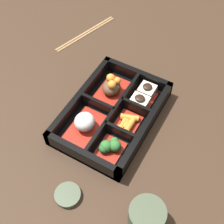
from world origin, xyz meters
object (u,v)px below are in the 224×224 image
tea_cup (147,217)px  sauce_dish (68,195)px  bowl_rice (85,123)px  chopsticks (86,33)px

tea_cup → sauce_dish: 0.17m
bowl_rice → sauce_dish: (-0.16, -0.06, -0.02)m
tea_cup → chopsticks: tea_cup is taller
chopsticks → sauce_dish: sauce_dish is taller
bowl_rice → chopsticks: 0.36m
tea_cup → chopsticks: 0.59m
bowl_rice → sauce_dish: bowl_rice is taller
bowl_rice → tea_cup: bearing=-119.7°
tea_cup → sauce_dish: bearing=100.8°
bowl_rice → chopsticks: bearing=32.2°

